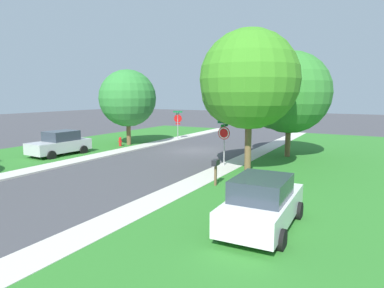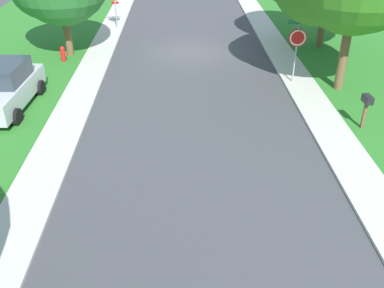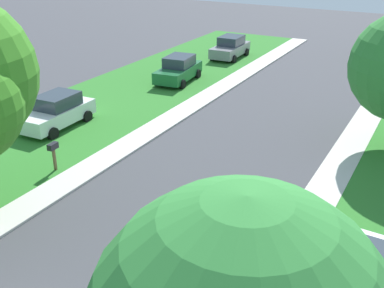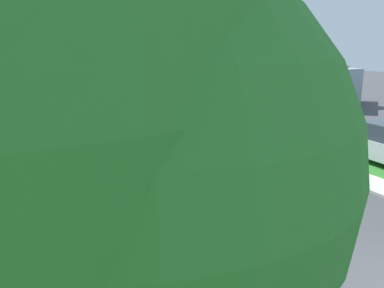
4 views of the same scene
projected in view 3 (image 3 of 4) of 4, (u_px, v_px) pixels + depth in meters
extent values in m
cube|color=beige|center=(321.00, 196.00, 18.55)|extent=(1.40, 56.00, 0.10)
cube|color=beige|center=(123.00, 148.00, 22.66)|extent=(1.40, 56.00, 0.10)
cube|color=#2D7528|center=(49.00, 130.00, 24.72)|extent=(8.00, 56.00, 0.08)
cube|color=gray|center=(230.00, 50.00, 38.34)|extent=(1.91, 4.35, 0.76)
cube|color=#2D3842|center=(231.00, 40.00, 38.21)|extent=(1.65, 2.14, 0.68)
cylinder|color=black|center=(234.00, 59.00, 37.04)|extent=(0.26, 0.65, 0.64)
cylinder|color=black|center=(213.00, 57.00, 37.79)|extent=(0.26, 0.65, 0.64)
cylinder|color=black|center=(246.00, 52.00, 39.20)|extent=(0.26, 0.65, 0.64)
cylinder|color=black|center=(226.00, 50.00, 39.95)|extent=(0.26, 0.65, 0.64)
cube|color=white|center=(56.00, 115.00, 24.84)|extent=(1.93, 4.35, 0.76)
cube|color=#2D3842|center=(57.00, 101.00, 24.71)|extent=(1.66, 2.15, 0.68)
cylinder|color=black|center=(53.00, 134.00, 23.54)|extent=(0.26, 0.65, 0.64)
cylinder|color=black|center=(25.00, 127.00, 24.29)|extent=(0.26, 0.65, 0.64)
cylinder|color=black|center=(87.00, 116.00, 25.71)|extent=(0.26, 0.65, 0.64)
cylinder|color=black|center=(61.00, 111.00, 26.46)|extent=(0.26, 0.65, 0.64)
cube|color=silver|center=(367.00, 287.00, 12.86)|extent=(2.01, 4.38, 0.76)
cube|color=#2D3842|center=(369.00, 270.00, 12.42)|extent=(1.70, 2.18, 0.68)
cylinder|color=black|center=(345.00, 261.00, 14.49)|extent=(0.27, 0.65, 0.64)
cube|color=#1E6033|center=(178.00, 72.00, 32.31)|extent=(2.25, 4.47, 0.76)
cube|color=#2D3842|center=(179.00, 61.00, 32.19)|extent=(1.82, 2.26, 0.68)
cylinder|color=black|center=(183.00, 85.00, 31.03)|extent=(0.31, 0.66, 0.64)
cylinder|color=black|center=(158.00, 81.00, 31.66)|extent=(0.31, 0.66, 0.64)
cylinder|color=black|center=(198.00, 74.00, 33.28)|extent=(0.31, 0.66, 0.64)
cylinder|color=black|center=(174.00, 71.00, 33.91)|extent=(0.31, 0.66, 0.64)
cube|color=brown|center=(55.00, 160.00, 20.36)|extent=(0.10, 0.10, 1.05)
cube|color=black|center=(53.00, 146.00, 20.09)|extent=(0.27, 0.50, 0.26)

